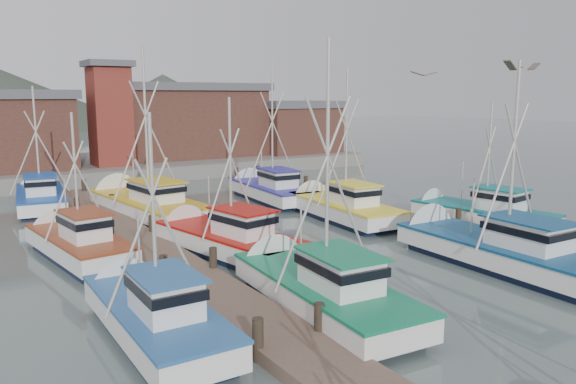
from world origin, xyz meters
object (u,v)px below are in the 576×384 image
boat_8 (222,239)px  boat_12 (143,203)px  lookout_tower (110,113)px  boat_4 (315,287)px

boat_8 → boat_12: size_ratio=0.83×
lookout_tower → boat_4: (-2.49, -32.67, -4.87)m
boat_4 → boat_8: bearing=92.4°
boat_12 → lookout_tower: bearing=74.0°
boat_4 → boat_12: (-0.02, 17.45, 0.00)m
boat_8 → boat_12: (-0.27, 10.00, 0.01)m
lookout_tower → boat_8: (-2.24, -25.22, -4.87)m
lookout_tower → boat_8: lookout_tower is taller
boat_4 → boat_8: boat_4 is taller
boat_4 → boat_8: (0.25, 7.45, -0.01)m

